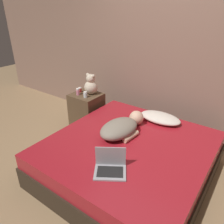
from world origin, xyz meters
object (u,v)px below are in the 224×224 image
laptop (110,166)px  bottle_red (80,90)px  bottle_clear (85,95)px  bottle_pink (78,92)px  person_lying (122,127)px  teddy_bear (91,85)px  pillow (160,118)px

laptop → bottle_red: laptop is taller
bottle_clear → bottle_pink: 0.16m
person_lying → bottle_clear: (-0.89, 0.35, 0.09)m
laptop → bottle_red: bearing=109.0°
person_lying → teddy_bear: teddy_bear is taller
bottle_pink → bottle_red: (-0.06, 0.11, -0.01)m
person_lying → bottle_pink: bottle_pink is taller
teddy_bear → person_lying: bearing=-29.1°
laptop → teddy_bear: (-1.20, 1.13, 0.23)m
pillow → bottle_pink: bottle_pink is taller
person_lying → bottle_red: bearing=162.7°
pillow → teddy_bear: size_ratio=1.69×
bottle_pink → bottle_red: bottle_pink is taller
bottle_pink → bottle_red: 0.13m
laptop → teddy_bear: teddy_bear is taller
bottle_red → pillow: bearing=3.4°
bottle_red → person_lying: bearing=-22.7°
laptop → bottle_clear: same height
person_lying → teddy_bear: 1.07m
person_lying → bottle_clear: bearing=164.2°
pillow → laptop: laptop is taller
bottle_pink → person_lying: bearing=-18.6°
bottle_pink → teddy_bear: bearing=49.6°
person_lying → laptop: laptop is taller
person_lying → bottle_clear: 0.96m
bottle_red → teddy_bear: bearing=13.7°
bottle_clear → bottle_pink: size_ratio=0.85×
bottle_pink → laptop: bearing=-36.2°
bottle_clear → laptop: bearing=-39.5°
person_lying → bottle_red: bottle_red is taller
pillow → bottle_pink: bearing=-171.7°
teddy_bear → bottle_pink: 0.23m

